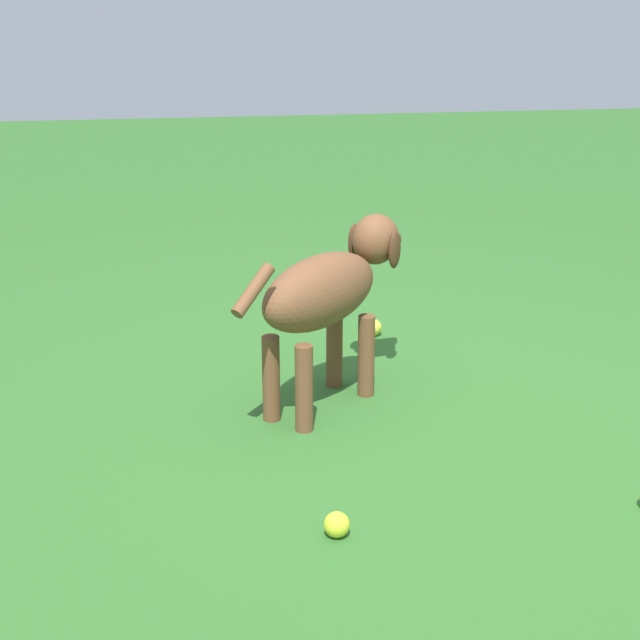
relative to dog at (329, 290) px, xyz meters
name	(u,v)px	position (x,y,z in m)	size (l,w,h in m)	color
ground	(411,433)	(-0.21, 0.27, -0.38)	(14.00, 14.00, 0.00)	#2D6026
dog	(329,290)	(0.00, 0.00, 0.00)	(0.64, 0.64, 0.58)	brown
tennis_ball_0	(337,525)	(0.11, 0.82, -0.35)	(0.07, 0.07, 0.07)	#C7D22D
tennis_ball_2	(373,327)	(-0.27, -0.59, -0.35)	(0.07, 0.07, 0.07)	#D0D13B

